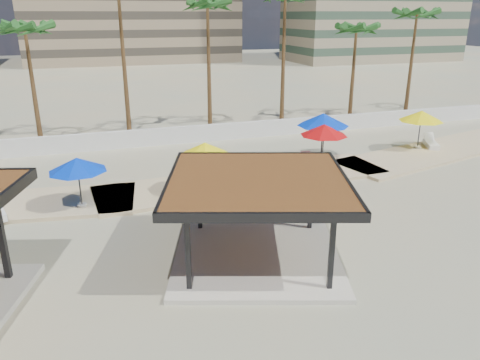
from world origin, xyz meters
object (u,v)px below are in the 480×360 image
(umbrella_c, at_px, (324,130))
(lounger_b, at_px, (236,184))
(lounger_d, at_px, (431,144))
(lounger_c, at_px, (309,166))
(pavilion_central, at_px, (257,211))

(umbrella_c, relative_size, lounger_b, 1.32)
(lounger_b, distance_m, lounger_d, 15.26)
(lounger_d, bearing_deg, umbrella_c, 123.91)
(umbrella_c, distance_m, lounger_d, 9.16)
(lounger_b, relative_size, lounger_d, 1.10)
(umbrella_c, height_order, lounger_d, umbrella_c)
(lounger_b, height_order, lounger_c, lounger_b)
(pavilion_central, bearing_deg, umbrella_c, 68.64)
(pavilion_central, height_order, lounger_b, pavilion_central)
(pavilion_central, distance_m, lounger_c, 10.77)
(pavilion_central, relative_size, lounger_d, 3.81)
(lounger_b, bearing_deg, lounger_d, -85.81)
(lounger_b, bearing_deg, lounger_c, -80.13)
(pavilion_central, relative_size, lounger_c, 3.69)
(pavilion_central, height_order, umbrella_c, pavilion_central)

